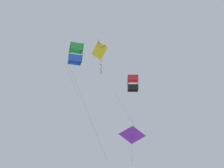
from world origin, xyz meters
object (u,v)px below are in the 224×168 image
at_px(kite_diamond_highest, 99,52).
at_px(kite_box_upper_right, 76,54).
at_px(kite_box_far_centre, 133,83).
at_px(kite_delta_mid_left, 132,135).

relative_size(kite_diamond_highest, kite_box_upper_right, 1.56).
bearing_deg(kite_box_upper_right, kite_box_far_centre, 27.06).
bearing_deg(kite_box_upper_right, kite_delta_mid_left, 40.13).
bearing_deg(kite_diamond_highest, kite_box_upper_right, 137.92).
distance_m(kite_diamond_highest, kite_box_far_centre, 13.07).
xyz_separation_m(kite_box_far_centre, kite_box_upper_right, (-4.40, 7.74, 0.19)).
height_order(kite_box_far_centre, kite_box_upper_right, kite_box_upper_right).
distance_m(kite_diamond_highest, kite_box_upper_right, 7.98).
bearing_deg(kite_diamond_highest, kite_box_far_centre, 93.73).
height_order(kite_diamond_highest, kite_delta_mid_left, kite_diamond_highest).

